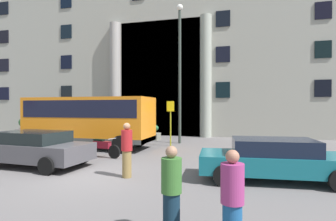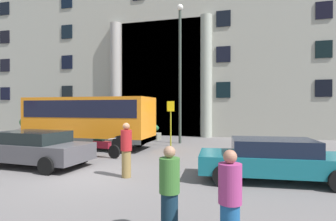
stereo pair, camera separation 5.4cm
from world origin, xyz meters
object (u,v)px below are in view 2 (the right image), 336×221
Objects in this scene: pedestrian_woman_dark_dress at (126,150)px; lamppost_plaza_centre at (180,64)px; pedestrian_woman_with_bag at (230,202)px; hedge_planter_entrance_right at (146,131)px; orange_minibus at (90,118)px; motorcycle_near_kerb at (101,147)px; pedestrian_man_red_shirt at (169,192)px; motorcycle_far_end at (259,153)px; bus_stop_sign at (171,118)px; hedge_planter_west at (102,129)px; parked_sedan_second at (34,148)px; hedge_planter_east at (28,126)px; parked_compact_extra at (273,159)px.

lamppost_plaza_centre is at bearing -37.14° from pedestrian_woman_dark_dress.
hedge_planter_entrance_right is at bearing -163.83° from pedestrian_woman_with_bag.
orange_minibus is 7.05m from pedestrian_woman_dark_dress.
motorcycle_near_kerb is 1.19× the size of pedestrian_woman_with_bag.
motorcycle_near_kerb is 8.15m from pedestrian_man_red_shirt.
orange_minibus reaches higher than pedestrian_woman_with_bag.
pedestrian_woman_with_bag is (-0.92, -6.99, 0.36)m from motorcycle_far_end.
bus_stop_sign reaches higher than hedge_planter_west.
hedge_planter_west is 0.42× the size of parked_sedan_second.
pedestrian_woman_with_bag is at bearing -26.70° from parked_sedan_second.
pedestrian_woman_dark_dress reaches higher than pedestrian_man_red_shirt.
hedge_planter_west is at bearing 129.52° from motorcycle_near_kerb.
parked_sedan_second reaches higher than hedge_planter_entrance_right.
parked_sedan_second is 2.33× the size of motorcycle_near_kerb.
pedestrian_woman_with_bag is at bearing -74.27° from lamppost_plaza_centre.
orange_minibus reaches higher than hedge_planter_entrance_right.
hedge_planter_east is 13.70m from lamppost_plaza_centre.
orange_minibus is 3.69× the size of hedge_planter_west.
parked_compact_extra is at bearing 157.64° from pedestrian_woman_with_bag.
motorcycle_near_kerb is (-6.86, -0.21, -0.00)m from motorcycle_far_end.
hedge_planter_west is 9.92m from parked_sedan_second.
lamppost_plaza_centre reaches higher than orange_minibus.
motorcycle_far_end is 7.06m from pedestrian_woman_with_bag.
hedge_planter_entrance_right is 14.48m from pedestrian_man_red_shirt.
hedge_planter_west is 0.99× the size of motorcycle_near_kerb.
pedestrian_woman_with_bag is (1.03, -0.28, 0.01)m from pedestrian_man_red_shirt.
parked_compact_extra is 4.86m from pedestrian_man_red_shirt.
lamppost_plaza_centre is (-0.08, 8.55, 4.15)m from pedestrian_woman_dark_dress.
bus_stop_sign is 1.51× the size of hedge_planter_east.
parked_compact_extra is (4.90, -6.41, -0.96)m from bus_stop_sign.
hedge_planter_west reaches higher than motorcycle_near_kerb.
pedestrian_woman_dark_dress reaches higher than hedge_planter_east.
hedge_planter_entrance_right is (1.67, 4.65, -1.11)m from orange_minibus.
hedge_planter_east reaches higher than motorcycle_near_kerb.
hedge_planter_east is (-12.66, 2.78, -0.88)m from bus_stop_sign.
hedge_planter_entrance_right is at bearing -21.54° from pedestrian_woman_dark_dress.
hedge_planter_west is 0.95× the size of hedge_planter_entrance_right.
pedestrian_woman_dark_dress reaches higher than hedge_planter_west.
pedestrian_man_red_shirt reaches higher than parked_compact_extra.
pedestrian_woman_with_bag reaches higher than parked_compact_extra.
parked_sedan_second is at bearing -76.31° from hedge_planter_west.
motorcycle_far_end is at bearing -21.50° from hedge_planter_east.
hedge_planter_west is 16.40m from pedestrian_man_red_shirt.
orange_minibus is 9.22m from motorcycle_far_end.
orange_minibus is at bearing -144.20° from lamppost_plaza_centre.
pedestrian_woman_with_bag reaches higher than hedge_planter_east.
pedestrian_man_red_shirt reaches higher than hedge_planter_west.
pedestrian_woman_dark_dress is (13.01, -10.01, 0.14)m from hedge_planter_east.
hedge_planter_east is 12.61m from motorcycle_near_kerb.
hedge_planter_east is 1.10× the size of pedestrian_man_red_shirt.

